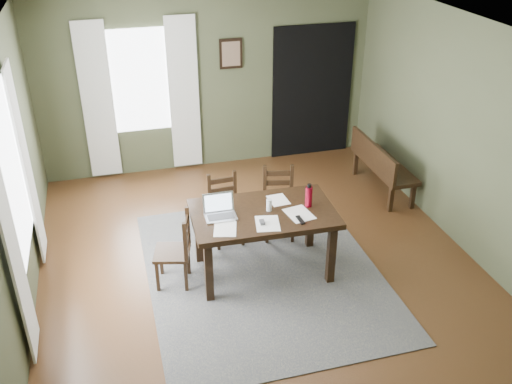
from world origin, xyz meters
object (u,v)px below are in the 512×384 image
object	(u,v)px
chair_back_left	(225,210)
bench	(380,162)
dining_table	(263,219)
water_bottle	(309,196)
chair_back_right	(279,203)
chair_end	(176,251)
laptop	(220,210)

from	to	relation	value
chair_back_left	bench	distance (m)	2.50
dining_table	water_bottle	bearing A→B (deg)	0.11
chair_back_left	chair_back_right	xyz separation A→B (m)	(0.67, -0.05, 0.01)
chair_end	bench	bearing A→B (deg)	128.35
chair_back_right	laptop	size ratio (longest dim) A/B	2.64
laptop	chair_back_right	bearing A→B (deg)	37.65
dining_table	bench	world-z (taller)	dining_table
chair_end	laptop	world-z (taller)	laptop
laptop	dining_table	bearing A→B (deg)	-5.54
chair_back_right	water_bottle	bearing A→B (deg)	-69.03
chair_back_right	bench	bearing A→B (deg)	34.75
dining_table	chair_back_left	bearing A→B (deg)	111.15
chair_end	chair_back_right	size ratio (longest dim) A/B	0.97
laptop	chair_back_left	bearing A→B (deg)	74.31
dining_table	laptop	size ratio (longest dim) A/B	4.70
dining_table	bench	xyz separation A→B (m)	(2.14, 1.43, -0.24)
chair_back_right	bench	distance (m)	1.88
chair_back_left	chair_back_right	bearing A→B (deg)	-7.69
dining_table	water_bottle	xyz separation A→B (m)	(0.52, -0.02, 0.22)
chair_back_right	laptop	xyz separation A→B (m)	(-0.88, -0.66, 0.41)
bench	water_bottle	xyz separation A→B (m)	(-1.63, -1.44, 0.47)
chair_back_right	water_bottle	size ratio (longest dim) A/B	3.30
bench	laptop	bearing A→B (deg)	117.70
bench	water_bottle	distance (m)	2.22
dining_table	chair_end	xyz separation A→B (m)	(-0.98, 0.04, -0.27)
dining_table	water_bottle	size ratio (longest dim) A/B	5.87
water_bottle	chair_back_left	bearing A→B (deg)	135.37
chair_end	dining_table	bearing A→B (deg)	101.99
chair_end	bench	size ratio (longest dim) A/B	0.65
chair_back_left	water_bottle	bearing A→B (deg)	-48.42
chair_back_left	laptop	bearing A→B (deg)	-110.44
water_bottle	bench	bearing A→B (deg)	41.62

